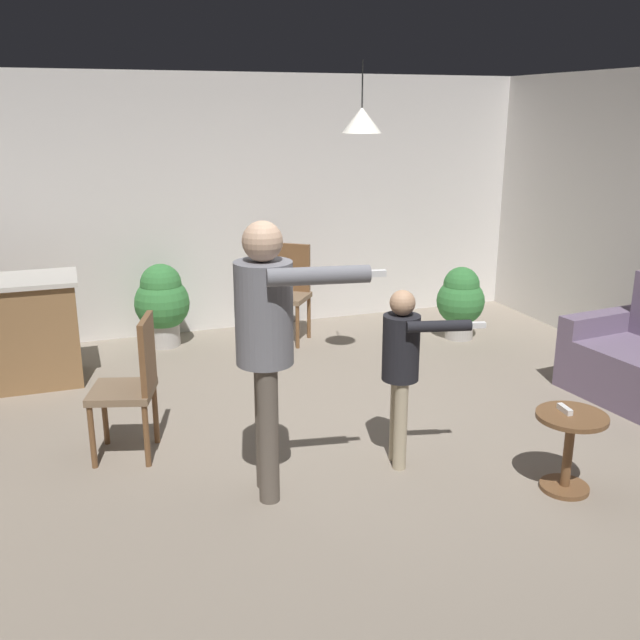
% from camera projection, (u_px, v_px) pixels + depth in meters
% --- Properties ---
extents(ground, '(7.68, 7.68, 0.00)m').
position_uv_depth(ground, '(360.00, 445.00, 5.14)').
color(ground, gray).
extents(wall_back, '(6.40, 0.10, 2.70)m').
position_uv_depth(wall_back, '(248.00, 204.00, 7.65)').
color(wall_back, silver).
rests_on(wall_back, ground).
extents(kitchen_counter, '(1.26, 0.66, 0.95)m').
position_uv_depth(kitchen_counter, '(5.00, 333.00, 6.13)').
color(kitchen_counter, olive).
rests_on(kitchen_counter, ground).
extents(side_table_by_couch, '(0.44, 0.44, 0.52)m').
position_uv_depth(side_table_by_couch, '(569.00, 443.00, 4.44)').
color(side_table_by_couch, brown).
rests_on(side_table_by_couch, ground).
extents(person_adult, '(0.81, 0.59, 1.73)m').
position_uv_depth(person_adult, '(267.00, 331.00, 4.20)').
color(person_adult, '#60564C').
rests_on(person_adult, ground).
extents(person_child, '(0.59, 0.45, 1.23)m').
position_uv_depth(person_child, '(402.00, 359.00, 4.65)').
color(person_child, tan).
rests_on(person_child, ground).
extents(dining_chair_by_counter, '(0.52, 0.52, 1.00)m').
position_uv_depth(dining_chair_by_counter, '(132.00, 382.00, 4.84)').
color(dining_chair_by_counter, brown).
rests_on(dining_chair_by_counter, ground).
extents(dining_chair_near_wall, '(0.59, 0.59, 1.00)m').
position_uv_depth(dining_chair_near_wall, '(289.00, 289.00, 7.35)').
color(dining_chair_near_wall, brown).
rests_on(dining_chair_near_wall, ground).
extents(potted_plant_corner, '(0.50, 0.50, 0.77)m').
position_uv_depth(potted_plant_corner, '(461.00, 299.00, 7.42)').
color(potted_plant_corner, '#B7B2AD').
rests_on(potted_plant_corner, ground).
extents(potted_plant_by_wall, '(0.56, 0.56, 0.85)m').
position_uv_depth(potted_plant_by_wall, '(162.00, 301.00, 7.18)').
color(potted_plant_by_wall, '#B7B2AD').
rests_on(potted_plant_by_wall, ground).
extents(spare_remote_on_table, '(0.05, 0.13, 0.04)m').
position_uv_depth(spare_remote_on_table, '(565.00, 409.00, 4.42)').
color(spare_remote_on_table, white).
rests_on(spare_remote_on_table, side_table_by_couch).
extents(ceiling_light_pendant, '(0.32, 0.32, 0.55)m').
position_uv_depth(ceiling_light_pendant, '(362.00, 120.00, 5.62)').
color(ceiling_light_pendant, silver).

